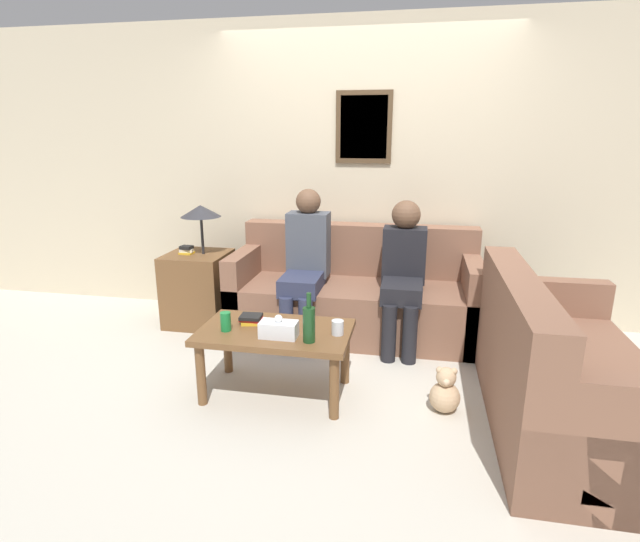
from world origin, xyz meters
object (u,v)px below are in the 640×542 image
object	(u,v)px
coffee_table	(275,339)
teddy_bear	(445,392)
couch_main	(355,296)
person_right	(403,268)
wine_bottle	(309,323)
drinking_glass	(338,328)
couch_side	(560,377)
person_left	(305,260)

from	to	relation	value
coffee_table	teddy_bear	distance (m)	1.11
couch_main	person_right	bearing A→B (deg)	-26.75
wine_bottle	person_right	world-z (taller)	person_right
wine_bottle	teddy_bear	size ratio (longest dim) A/B	1.04
coffee_table	wine_bottle	world-z (taller)	wine_bottle
teddy_bear	drinking_glass	bearing A→B (deg)	178.57
wine_bottle	drinking_glass	world-z (taller)	wine_bottle
wine_bottle	person_right	xyz separation A→B (m)	(0.51, 1.11, 0.07)
coffee_table	wine_bottle	distance (m)	0.35
couch_side	person_right	world-z (taller)	person_right
couch_main	teddy_bear	xyz separation A→B (m)	(0.71, -1.18, -0.19)
person_left	teddy_bear	world-z (taller)	person_left
coffee_table	teddy_bear	bearing A→B (deg)	-1.09
couch_main	person_right	world-z (taller)	person_right
couch_main	coffee_table	world-z (taller)	couch_main
wine_bottle	teddy_bear	xyz separation A→B (m)	(0.82, 0.13, -0.44)
wine_bottle	person_right	size ratio (longest dim) A/B	0.27
drinking_glass	person_left	world-z (taller)	person_left
person_right	drinking_glass	bearing A→B (deg)	-110.72
couch_side	drinking_glass	size ratio (longest dim) A/B	17.66
couch_main	couch_side	world-z (taller)	same
couch_main	couch_side	bearing A→B (deg)	-42.54
couch_main	teddy_bear	world-z (taller)	couch_main
drinking_glass	wine_bottle	bearing A→B (deg)	-136.45
drinking_glass	person_right	size ratio (longest dim) A/B	0.08
coffee_table	drinking_glass	xyz separation A→B (m)	(0.40, -0.00, 0.11)
coffee_table	drinking_glass	distance (m)	0.42
couch_side	drinking_glass	distance (m)	1.31
couch_main	person_left	bearing A→B (deg)	-157.23
couch_side	drinking_glass	xyz separation A→B (m)	(-1.30, 0.06, 0.18)
couch_side	person_left	distance (m)	2.05
wine_bottle	coffee_table	bearing A→B (deg)	149.99
wine_bottle	person_right	bearing A→B (deg)	65.05
couch_main	person_left	xyz separation A→B (m)	(-0.39, -0.16, 0.34)
drinking_glass	teddy_bear	xyz separation A→B (m)	(0.67, -0.02, -0.37)
couch_side	couch_main	bearing A→B (deg)	47.46
couch_main	wine_bottle	size ratio (longest dim) A/B	6.61
person_left	couch_main	bearing A→B (deg)	22.77
couch_side	wine_bottle	bearing A→B (deg)	93.36
teddy_bear	coffee_table	bearing A→B (deg)	178.91
coffee_table	person_left	xyz separation A→B (m)	(-0.02, 1.00, 0.27)
wine_bottle	couch_main	bearing A→B (deg)	85.04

